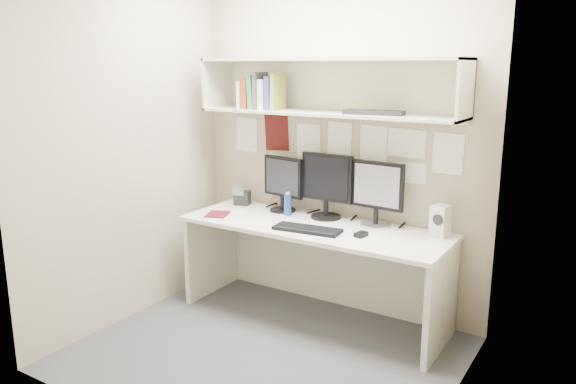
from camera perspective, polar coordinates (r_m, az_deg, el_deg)
The scene contains 19 objects.
floor at distance 3.89m, azimuth -2.35°, elevation -16.03°, with size 2.40×2.00×0.01m, color #414146.
wall_back at distance 4.30m, azimuth 5.05°, elevation 5.10°, with size 2.40×0.02×2.60m, color tan.
wall_front at distance 2.70m, azimuth -14.64°, elevation 0.12°, with size 2.40×0.02×2.60m, color tan.
wall_left at distance 4.24m, azimuth -16.08°, elevation 4.54°, with size 0.02×2.00×2.60m, color tan.
wall_right at distance 2.95m, azimuth 17.03°, elevation 1.03°, with size 0.02×2.00×2.60m, color tan.
desk at distance 4.23m, azimuth 2.62°, elevation -8.06°, with size 2.00×0.70×0.73m.
overhead_hutch at distance 4.14m, azimuth 4.26°, elevation 10.65°, with size 2.00×0.38×0.40m.
pinned_papers at distance 4.30m, azimuth 5.00°, elevation 4.44°, with size 1.92×0.01×0.48m, color white, non-canonical shape.
monitor_left at distance 4.45m, azimuth -0.50°, elevation 1.09°, with size 0.38×0.21×0.44m.
monitor_center at distance 4.25m, azimuth 3.97°, elevation 0.87°, with size 0.42×0.23×0.49m.
monitor_right at distance 4.08m, azimuth 9.04°, elevation 0.09°, with size 0.41×0.22×0.47m.
keyboard at distance 3.96m, azimuth 1.97°, elevation -3.81°, with size 0.48×0.17×0.02m, color black.
mouse at distance 3.86m, azimuth 7.42°, elevation -4.30°, with size 0.06×0.10×0.03m, color black.
speaker at distance 3.94m, azimuth 15.21°, elevation -2.86°, with size 0.13×0.13×0.22m.
blue_bottle at distance 4.35m, azimuth -0.03°, elevation -1.25°, with size 0.06×0.06×0.18m.
maroon_notebook at distance 4.41m, azimuth -7.16°, elevation -2.25°, with size 0.16×0.20×0.01m, color #5B0F1A.
desk_phone at distance 4.70m, azimuth -4.68°, elevation -0.57°, with size 0.15×0.15×0.15m.
book_stack at distance 4.35m, azimuth -2.71°, elevation 10.03°, with size 0.35×0.17×0.28m.
hutch_tray at distance 3.92m, azimuth 8.70°, elevation 8.00°, with size 0.41×0.16×0.03m, color black.
Camera 1 is at (1.93, -2.80, 1.88)m, focal length 35.00 mm.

